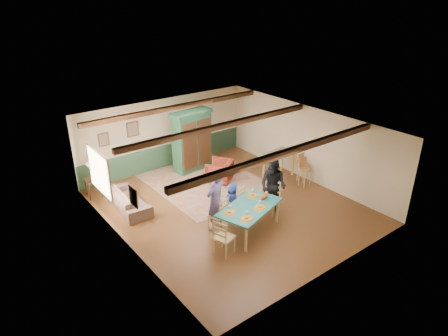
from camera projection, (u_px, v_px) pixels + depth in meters
floor at (230, 206)px, 12.83m from camera, size 8.00×8.00×0.00m
wall_back at (165, 134)px, 15.17m from camera, size 7.00×0.02×2.70m
wall_left at (124, 202)px, 10.34m from camera, size 0.02×8.00×2.70m
wall_right at (307, 143)px, 14.20m from camera, size 0.02×8.00×2.70m
ceiling at (230, 126)px, 11.71m from camera, size 7.00×8.00×0.02m
wainscot_back at (167, 155)px, 15.52m from camera, size 6.95×0.03×0.90m
ceiling_beam_front at (286, 153)px, 10.08m from camera, size 6.95×0.16×0.16m
ceiling_beam_mid at (222, 126)px, 12.04m from camera, size 6.95×0.16×0.16m
ceiling_beam_back at (177, 107)px, 13.92m from camera, size 6.95×0.16×0.16m
window_left at (99, 172)px, 11.50m from camera, size 0.06×1.60×1.30m
picture_left_wall at (134, 197)px, 9.75m from camera, size 0.04×0.42×0.52m
picture_back_a at (133, 129)px, 14.24m from camera, size 0.45×0.04×0.55m
picture_back_b at (104, 140)px, 13.69m from camera, size 0.38×0.04×0.48m
dining_table at (249, 219)px, 11.34m from camera, size 2.20×1.64×0.82m
dining_chair_far_left at (218, 214)px, 11.38m from camera, size 0.58×0.60×1.04m
dining_chair_far_right at (235, 202)px, 12.03m from camera, size 0.58×0.60×1.04m
dining_chair_end_left at (224, 236)px, 10.36m from camera, size 0.60×0.58×1.04m
dining_chair_end_right at (271, 198)px, 12.23m from camera, size 0.60×0.58×1.04m
person_man at (215, 200)px, 11.25m from camera, size 0.79×0.64×1.88m
person_woman at (273, 186)px, 12.16m from camera, size 0.92×1.04×1.80m
person_child at (232, 200)px, 12.06m from camera, size 0.62×0.50×1.10m
cat at (264, 196)px, 11.52m from camera, size 0.42×0.27×0.20m
place_setting_near_left at (247, 217)px, 10.56m from camera, size 0.52×0.45×0.11m
place_setting_near_center at (260, 206)px, 11.09m from camera, size 0.52×0.45×0.11m
place_setting_far_left at (230, 211)px, 10.84m from camera, size 0.52×0.45×0.11m
place_setting_far_right at (252, 194)px, 11.74m from camera, size 0.52×0.45×0.11m
area_rug at (206, 182)px, 14.40m from camera, size 3.59×4.25×0.01m
armoire at (192, 141)px, 15.01m from camera, size 1.70×0.84×2.30m
armchair at (220, 171)px, 14.38m from camera, size 1.17×1.18×0.78m
sofa at (129, 200)px, 12.59m from camera, size 0.94×2.10×0.60m
end_table at (94, 188)px, 13.31m from camera, size 0.56×0.56×0.63m
table_lamp at (92, 172)px, 13.06m from camera, size 0.34×0.34×0.57m
counter_table at (279, 165)px, 14.63m from camera, size 1.21×0.77×0.96m
bar_stool_left at (305, 172)px, 13.94m from camera, size 0.39×0.42×1.03m
bar_stool_right at (303, 168)px, 14.32m from camera, size 0.38×0.41×1.01m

